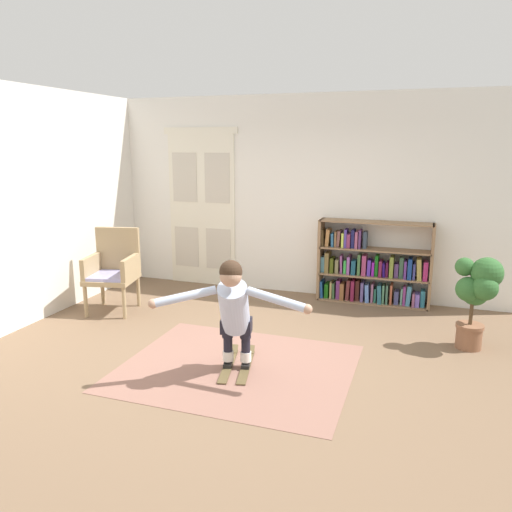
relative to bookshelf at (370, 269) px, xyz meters
name	(u,v)px	position (x,y,z in m)	size (l,w,h in m)	color
ground_plane	(250,360)	(-0.95, -2.39, -0.48)	(7.20, 7.20, 0.00)	brown
back_wall	(309,197)	(-0.95, 0.21, 0.97)	(6.00, 0.10, 2.90)	white
side_wall_left	(33,206)	(-3.95, -1.99, 0.97)	(0.10, 6.00, 2.90)	white
double_door	(202,207)	(-2.65, 0.15, 0.75)	(1.22, 0.05, 2.45)	silver
rug	(237,367)	(-1.01, -2.60, -0.48)	(2.28, 1.91, 0.01)	#8A6052
bookshelf	(370,269)	(0.00, 0.00, 0.00)	(1.56, 0.30, 1.16)	#896A4B
wicker_chair	(113,268)	(-3.22, -1.44, 0.10)	(0.71, 0.71, 1.10)	tan
potted_plant	(477,292)	(1.27, -1.29, 0.16)	(0.49, 0.42, 1.03)	brown
skis_pair	(237,364)	(-1.01, -2.57, -0.46)	(0.44, 0.84, 0.07)	brown
person_skier	(234,306)	(-0.97, -2.77, 0.22)	(1.46, 0.78, 1.11)	white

